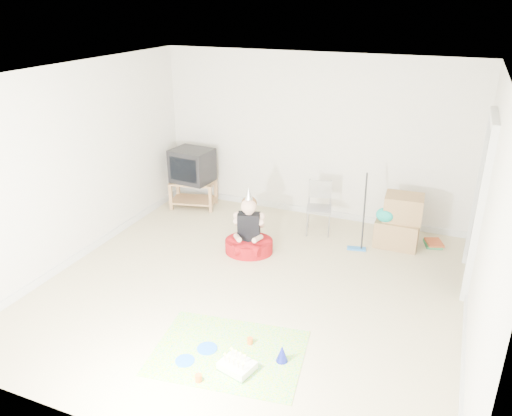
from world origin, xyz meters
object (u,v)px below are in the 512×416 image
at_px(tv_stand, 194,191).
at_px(cardboard_boxes, 399,222).
at_px(seated_woman, 249,238).
at_px(folding_chair, 319,209).
at_px(crt_tv, 192,165).
at_px(birthday_cake, 237,366).

bearing_deg(tv_stand, cardboard_boxes, -2.46).
bearing_deg(seated_woman, folding_chair, 53.44).
xyz_separation_m(cardboard_boxes, seated_woman, (-1.91, -1.02, -0.16)).
bearing_deg(folding_chair, crt_tv, 175.31).
relative_size(tv_stand, birthday_cake, 2.22).
relative_size(tv_stand, crt_tv, 1.30).
bearing_deg(birthday_cake, crt_tv, 124.57).
distance_m(folding_chair, cardboard_boxes, 1.17).
bearing_deg(tv_stand, folding_chair, -4.69).
distance_m(folding_chair, birthday_cake, 3.29).
bearing_deg(crt_tv, seated_woman, -31.95).
relative_size(cardboard_boxes, birthday_cake, 2.05).
height_order(crt_tv, cardboard_boxes, crt_tv).
xyz_separation_m(crt_tv, birthday_cake, (2.38, -3.46, -0.70)).
bearing_deg(crt_tv, tv_stand, -39.50).
height_order(folding_chair, birthday_cake, folding_chair).
bearing_deg(tv_stand, seated_woman, -37.45).
bearing_deg(tv_stand, crt_tv, 135.00).
height_order(seated_woman, birthday_cake, seated_woman).
relative_size(seated_woman, birthday_cake, 2.60).
xyz_separation_m(crt_tv, seated_woman, (1.53, -1.17, -0.53)).
xyz_separation_m(tv_stand, seated_woman, (1.53, -1.17, -0.06)).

